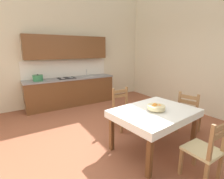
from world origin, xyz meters
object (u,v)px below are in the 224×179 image
at_px(dining_chair_camera_side, 205,151).
at_px(dining_chair_kitchen_side, 123,110).
at_px(dining_chair_window_side, 189,114).
at_px(dining_table, 154,116).
at_px(fruit_bowl, 156,107).
at_px(kitchen_cabinetry, 70,79).

bearing_deg(dining_chair_camera_side, dining_chair_kitchen_side, 90.49).
xyz_separation_m(dining_chair_window_side, dining_chair_camera_side, (-1.04, -0.93, 0.00)).
distance_m(dining_table, dining_chair_camera_side, 0.93).
relative_size(dining_table, dining_chair_kitchen_side, 1.64).
height_order(dining_chair_kitchen_side, fruit_bowl, dining_chair_kitchen_side).
bearing_deg(fruit_bowl, dining_chair_camera_side, -86.66).
relative_size(dining_chair_window_side, dining_chair_camera_side, 1.00).
relative_size(kitchen_cabinetry, dining_table, 1.84).
bearing_deg(dining_chair_kitchen_side, dining_table, -91.80).
distance_m(dining_chair_camera_side, fruit_bowl, 0.95).
height_order(kitchen_cabinetry, dining_chair_kitchen_side, kitchen_cabinetry).
relative_size(kitchen_cabinetry, dining_chair_window_side, 3.03).
distance_m(dining_table, fruit_bowl, 0.18).
distance_m(dining_table, dining_chair_kitchen_side, 1.00).
xyz_separation_m(dining_chair_kitchen_side, fruit_bowl, (-0.04, -1.02, 0.37)).
bearing_deg(kitchen_cabinetry, fruit_bowl, -82.56).
relative_size(dining_table, dining_chair_window_side, 1.64).
height_order(dining_table, dining_chair_kitchen_side, dining_chair_kitchen_side).
bearing_deg(dining_chair_window_side, dining_table, -178.53).
distance_m(dining_chair_window_side, dining_chair_kitchen_side, 1.42).
bearing_deg(dining_table, dining_chair_window_side, 1.47).
relative_size(dining_chair_window_side, fruit_bowl, 3.10).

